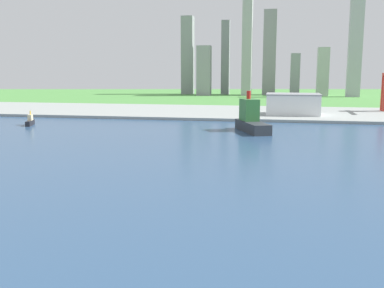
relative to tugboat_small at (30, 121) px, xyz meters
The scene contains 7 objects.
ground_plane 189.23m from the tugboat_small, 19.77° to the right, with size 2400.00×2400.00×0.00m, color #4E8F42.
water_bay 217.00m from the tugboat_small, 34.86° to the right, with size 840.00×360.00×0.15m, color #2D4C70.
industrial_pier 218.13m from the tugboat_small, 35.28° to the left, with size 840.00×140.00×2.50m, color #959B98.
tugboat_small is the anchor object (origin of this frame).
container_barge 172.46m from the tugboat_small, ahead, with size 28.05×45.52×28.15m.
warehouse_main 228.67m from the tugboat_small, 26.67° to the left, with size 48.25×36.27×19.16m.
distant_skyline 489.14m from the tugboat_small, 71.47° to the left, with size 298.61×61.62×159.79m.
Camera 1 is at (12.40, 48.02, 43.24)m, focal length 41.57 mm.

